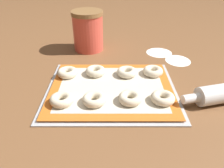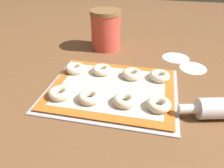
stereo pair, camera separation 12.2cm
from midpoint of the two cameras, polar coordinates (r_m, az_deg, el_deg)
name	(u,v)px [view 1 (the left image)]	position (r m, az deg, el deg)	size (l,w,h in m)	color
ground_plane	(117,87)	(0.70, -3.62, -1.06)	(2.80, 2.80, 0.00)	brown
baking_tray	(112,89)	(0.69, -5.06, -1.63)	(0.41, 0.34, 0.01)	#B2B5BA
baking_mat	(112,88)	(0.68, -5.08, -1.26)	(0.38, 0.31, 0.00)	orange
bagel_front_far_left	(63,99)	(0.64, -18.21, -4.17)	(0.07, 0.07, 0.02)	beige
bagel_front_mid_left	(95,99)	(0.62, -10.14, -4.31)	(0.07, 0.07, 0.02)	beige
bagel_front_mid_right	(131,98)	(0.61, -0.66, -4.05)	(0.07, 0.07, 0.02)	beige
bagel_front_far_right	(163,98)	(0.62, 7.94, -4.00)	(0.07, 0.07, 0.02)	beige
bagel_back_far_left	(68,72)	(0.77, -15.89, 2.69)	(0.07, 0.07, 0.02)	beige
bagel_back_mid_left	(96,71)	(0.75, -8.77, 3.12)	(0.07, 0.07, 0.02)	beige
bagel_back_mid_right	(128,72)	(0.74, -0.57, 2.88)	(0.07, 0.07, 0.02)	beige
bagel_back_far_right	(154,71)	(0.75, 6.35, 3.10)	(0.07, 0.07, 0.02)	beige
flour_canister	(89,31)	(0.96, -9.81, 13.45)	(0.13, 0.13, 0.17)	#DB4C3D
flour_patch_near	(179,60)	(0.89, 13.38, 5.84)	(0.10, 0.11, 0.00)	white
flour_patch_far	(160,52)	(0.95, 8.83, 8.00)	(0.11, 0.10, 0.00)	white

